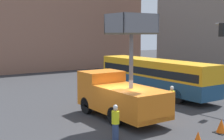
{
  "coord_description": "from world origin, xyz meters",
  "views": [
    {
      "loc": [
        -10.17,
        -14.47,
        5.18
      ],
      "look_at": [
        0.65,
        1.63,
        2.9
      ],
      "focal_mm": 50.0,
      "sensor_mm": 36.0,
      "label": 1
    }
  ],
  "objects_px": {
    "road_worker_near_truck": "(115,122)",
    "traffic_cone_near_truck": "(221,126)",
    "traffic_cone_mid_road": "(198,138)",
    "utility_truck": "(119,94)",
    "road_worker_directing": "(172,100)",
    "city_bus": "(154,74)"
  },
  "relations": [
    {
      "from": "utility_truck",
      "to": "road_worker_directing",
      "type": "relative_size",
      "value": 3.57
    },
    {
      "from": "road_worker_near_truck",
      "to": "traffic_cone_near_truck",
      "type": "xyz_separation_m",
      "value": [
        5.17,
        -2.25,
        -0.52
      ]
    },
    {
      "from": "city_bus",
      "to": "road_worker_near_truck",
      "type": "bearing_deg",
      "value": 128.45
    },
    {
      "from": "road_worker_directing",
      "to": "traffic_cone_near_truck",
      "type": "height_order",
      "value": "road_worker_directing"
    },
    {
      "from": "utility_truck",
      "to": "traffic_cone_near_truck",
      "type": "distance_m",
      "value": 6.15
    },
    {
      "from": "utility_truck",
      "to": "traffic_cone_near_truck",
      "type": "height_order",
      "value": "utility_truck"
    },
    {
      "from": "traffic_cone_mid_road",
      "to": "utility_truck",
      "type": "bearing_deg",
      "value": 94.1
    },
    {
      "from": "road_worker_near_truck",
      "to": "traffic_cone_near_truck",
      "type": "relative_size",
      "value": 2.36
    },
    {
      "from": "utility_truck",
      "to": "city_bus",
      "type": "relative_size",
      "value": 0.53
    },
    {
      "from": "traffic_cone_near_truck",
      "to": "city_bus",
      "type": "bearing_deg",
      "value": 67.33
    },
    {
      "from": "utility_truck",
      "to": "traffic_cone_mid_road",
      "type": "bearing_deg",
      "value": -85.9
    },
    {
      "from": "utility_truck",
      "to": "road_worker_directing",
      "type": "height_order",
      "value": "utility_truck"
    },
    {
      "from": "utility_truck",
      "to": "traffic_cone_mid_road",
      "type": "height_order",
      "value": "utility_truck"
    },
    {
      "from": "utility_truck",
      "to": "city_bus",
      "type": "height_order",
      "value": "utility_truck"
    },
    {
      "from": "city_bus",
      "to": "traffic_cone_near_truck",
      "type": "bearing_deg",
      "value": 156.2
    },
    {
      "from": "utility_truck",
      "to": "road_worker_directing",
      "type": "bearing_deg",
      "value": -16.02
    },
    {
      "from": "road_worker_near_truck",
      "to": "traffic_cone_near_truck",
      "type": "height_order",
      "value": "road_worker_near_truck"
    },
    {
      "from": "city_bus",
      "to": "traffic_cone_mid_road",
      "type": "relative_size",
      "value": 19.71
    },
    {
      "from": "traffic_cone_near_truck",
      "to": "traffic_cone_mid_road",
      "type": "height_order",
      "value": "traffic_cone_near_truck"
    },
    {
      "from": "road_worker_near_truck",
      "to": "utility_truck",
      "type": "bearing_deg",
      "value": 133.48
    },
    {
      "from": "road_worker_near_truck",
      "to": "traffic_cone_near_truck",
      "type": "bearing_deg",
      "value": 57.72
    },
    {
      "from": "traffic_cone_near_truck",
      "to": "traffic_cone_mid_road",
      "type": "xyz_separation_m",
      "value": [
        -2.33,
        -0.46,
        -0.06
      ]
    }
  ]
}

